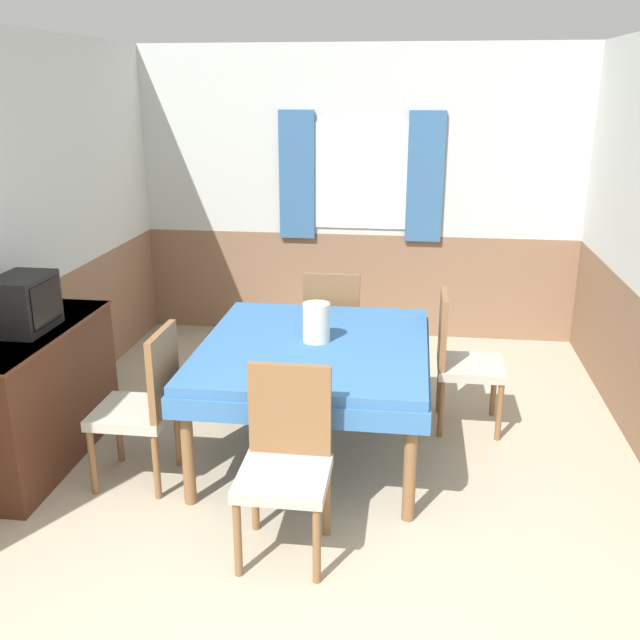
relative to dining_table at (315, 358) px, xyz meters
The scene contains 10 objects.
wall_back 2.45m from the dining_table, 88.31° to the left, with size 4.35×0.10×2.60m.
wall_left 2.05m from the dining_table, behind, with size 0.05×4.72×2.60m.
dining_table is the anchor object (origin of this frame).
chair_left_near 1.06m from the dining_table, 152.12° to the right, with size 0.44×0.44×0.95m.
chair_head_window 1.03m from the dining_table, 90.00° to the left, with size 0.44×0.44×0.95m.
chair_head_near 1.03m from the dining_table, 90.00° to the right, with size 0.44×0.44×0.95m.
chair_right_far 1.06m from the dining_table, 27.88° to the left, with size 0.44×0.44×0.95m.
sideboard 1.72m from the dining_table, 168.31° to the right, with size 0.46×1.33×0.86m.
tv 1.76m from the dining_table, 168.64° to the right, with size 0.29×0.40×0.33m.
vase 0.23m from the dining_table, 78.93° to the left, with size 0.17×0.17×0.24m.
Camera 1 is at (0.51, -2.10, 2.26)m, focal length 40.00 mm.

